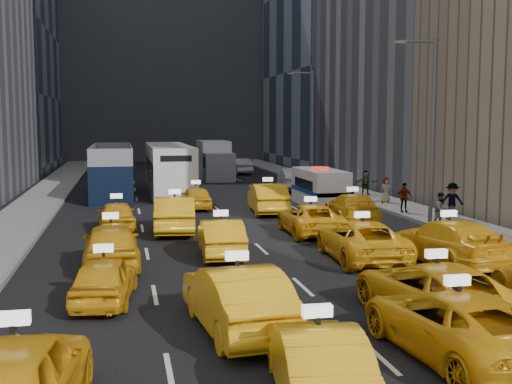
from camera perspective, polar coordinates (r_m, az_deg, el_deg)
ground at (r=18.11m, az=5.93°, el=-9.94°), size 160.00×160.00×0.00m
sidewalk_west at (r=42.18m, az=-18.71°, el=-0.83°), size 3.00×90.00×0.15m
sidewalk_east at (r=44.75m, az=9.04°, el=-0.19°), size 3.00×90.00×0.15m
curb_west at (r=42.02m, az=-16.75°, el=-0.77°), size 0.15×90.00×0.18m
curb_east at (r=44.25m, az=7.28°, el=-0.21°), size 0.15×90.00×0.18m
building_backdrop at (r=89.97m, az=-8.51°, el=15.77°), size 30.00×12.00×40.00m
streetlight_near at (r=32.03m, az=15.26°, el=5.83°), size 2.15×0.22×9.00m
streetlight_far at (r=50.68m, az=4.91°, el=6.11°), size 2.15×0.22×9.00m
taxi_0 at (r=11.66m, az=-20.61°, el=-15.38°), size 2.50×5.03×1.65m
taxi_1 at (r=12.20m, az=5.41°, el=-14.62°), size 1.98×4.41×1.40m
taxi_2 at (r=14.75m, az=17.33°, el=-11.06°), size 2.80×5.39×1.45m
taxi_4 at (r=18.57m, az=-13.34°, el=-7.56°), size 2.03×4.06×1.33m
taxi_5 at (r=15.67m, az=-1.70°, el=-9.39°), size 2.23×5.12×1.64m
taxi_6 at (r=17.17m, az=15.62°, el=-8.47°), size 2.97×5.59×1.50m
taxi_8 at (r=22.75m, az=-12.73°, el=-4.63°), size 2.01×4.78×1.61m
taxi_9 at (r=24.19m, az=-3.13°, el=-4.06°), size 1.72×4.38×1.42m
taxi_10 at (r=23.82m, az=9.37°, el=-4.25°), size 2.73×5.38×1.46m
taxi_11 at (r=23.86m, az=16.69°, el=-4.25°), size 2.79×5.70×1.59m
taxi_12 at (r=30.46m, az=-12.27°, el=-2.07°), size 1.84×4.20×1.41m
taxi_13 at (r=29.53m, az=-7.23°, el=-1.99°), size 2.17×5.17×1.66m
taxi_14 at (r=28.96m, az=4.86°, el=-2.41°), size 2.47×5.04×1.38m
taxi_15 at (r=32.46m, az=8.55°, el=-1.43°), size 2.69×5.31×1.48m
taxi_16 at (r=37.40m, az=-5.36°, el=-0.47°), size 1.60×3.95×1.34m
taxi_17 at (r=35.46m, az=1.05°, el=-0.56°), size 2.16×5.17×1.66m
nypd_van at (r=38.74m, az=5.72°, el=0.34°), size 2.68×5.67×2.35m
double_decker at (r=44.89m, az=-12.67°, el=1.82°), size 3.42×11.83×3.40m
city_bus at (r=46.07m, az=-7.77°, el=2.04°), size 3.15×13.28×3.41m
box_truck at (r=56.86m, az=-3.68°, el=2.83°), size 3.48×7.60×3.35m
misc_car_0 at (r=47.20m, az=3.28°, el=1.12°), size 2.26×5.12×1.63m
misc_car_1 at (r=58.41m, az=-13.18°, el=1.89°), size 2.98×5.59×1.49m
misc_car_2 at (r=64.50m, az=-6.00°, el=2.37°), size 2.47×5.00×1.40m
misc_car_3 at (r=59.64m, az=-8.53°, el=2.08°), size 1.93×4.50×1.51m
misc_car_4 at (r=62.37m, az=-1.50°, el=2.32°), size 1.97×4.66×1.49m
pedestrian_1 at (r=31.74m, az=16.14°, el=-1.44°), size 0.83×0.59×1.55m
pedestrian_2 at (r=34.17m, az=17.04°, el=-0.73°), size 1.25×0.89×1.79m
pedestrian_3 at (r=35.68m, az=13.00°, el=-0.48°), size 1.00×0.59×1.60m
pedestrian_4 at (r=39.86m, az=11.48°, el=0.20°), size 0.79×0.48×1.53m
pedestrian_5 at (r=43.76m, az=9.71°, el=0.84°), size 1.58×0.72×1.64m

